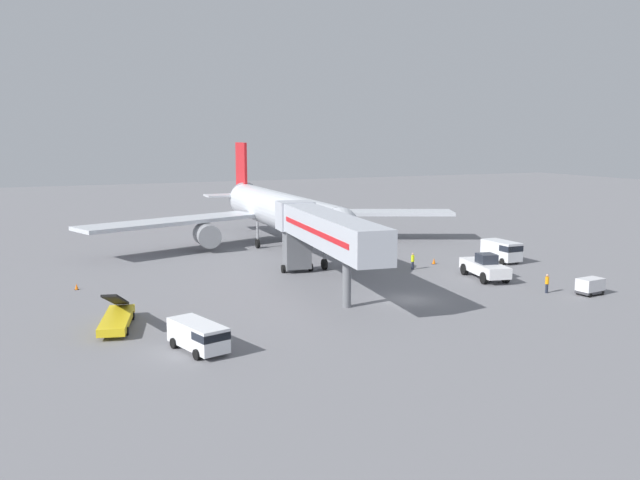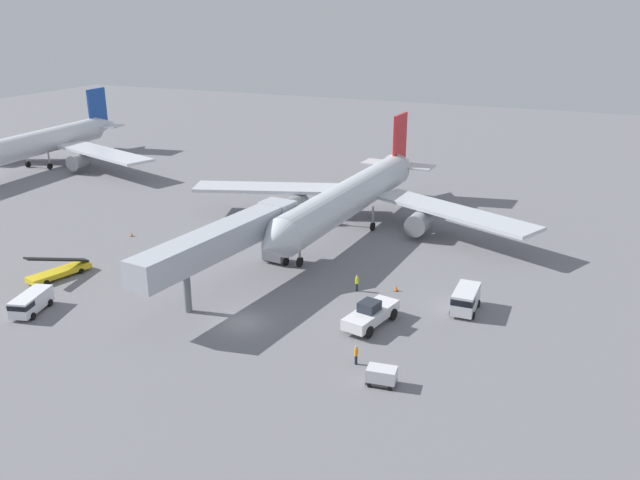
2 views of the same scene
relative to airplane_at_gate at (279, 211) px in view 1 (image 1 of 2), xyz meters
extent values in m
plane|color=slate|center=(0.37, -29.47, -4.45)|extent=(300.00, 300.00, 0.00)
cylinder|color=silver|center=(-0.07, -1.56, 0.14)|extent=(6.03, 34.19, 4.45)
cone|color=silver|center=(-0.96, -20.57, 0.14)|extent=(4.54, 4.23, 4.36)
cone|color=silver|center=(0.87, 18.56, 0.47)|extent=(4.51, 6.46, 4.22)
cube|color=red|center=(0.79, 17.00, 4.58)|extent=(0.59, 4.94, 7.11)
cube|color=silver|center=(3.44, 16.43, 0.69)|extent=(5.50, 3.83, 0.24)
cube|color=silver|center=(-1.89, 16.67, 0.69)|extent=(5.50, 3.83, 0.24)
cube|color=silver|center=(12.68, 1.18, -0.86)|extent=(22.56, 13.89, 0.44)
cube|color=silver|center=(-12.52, 2.35, -0.86)|extent=(22.92, 12.12, 0.44)
cylinder|color=gray|center=(8.79, -0.07, -2.51)|extent=(2.87, 3.65, 2.71)
cylinder|color=gray|center=(-8.75, 0.75, -2.51)|extent=(2.87, 3.65, 2.71)
cylinder|color=gray|center=(-0.69, -14.82, -2.55)|extent=(0.28, 0.28, 2.71)
cylinder|color=black|center=(-0.69, -14.82, -3.90)|extent=(0.40, 1.12, 1.10)
cylinder|color=gray|center=(2.58, 0.36, -2.55)|extent=(0.28, 0.28, 2.71)
cylinder|color=black|center=(2.58, 0.36, -3.90)|extent=(0.40, 1.12, 1.10)
cylinder|color=gray|center=(-2.53, 0.60, -2.55)|extent=(0.28, 0.28, 2.71)
cylinder|color=black|center=(-2.53, 0.60, -3.90)|extent=(0.40, 1.12, 1.10)
cube|color=#B2B7C1|center=(-4.97, -25.28, 1.19)|extent=(5.49, 21.25, 2.70)
cube|color=red|center=(-6.48, -25.10, 1.19)|extent=(2.15, 17.55, 0.44)
cube|color=#B2B7C1|center=(-3.65, -14.24, 1.19)|extent=(3.76, 3.19, 2.84)
cube|color=#232833|center=(-3.49, -12.95, 1.44)|extent=(3.31, 0.63, 0.90)
cube|color=slate|center=(-3.72, -14.84, -2.11)|extent=(2.75, 2.09, 3.89)
cylinder|color=black|center=(-5.13, -14.67, -4.05)|extent=(0.39, 0.83, 0.80)
cylinder|color=black|center=(-2.30, -15.01, -4.05)|extent=(0.39, 0.83, 0.80)
cylinder|color=slate|center=(-5.48, -29.46, -2.31)|extent=(0.70, 0.70, 4.29)
cube|color=white|center=(11.37, -25.21, -3.39)|extent=(3.55, 6.91, 1.02)
cube|color=#232833|center=(11.30, -25.53, -2.43)|extent=(1.91, 2.08, 0.90)
cylinder|color=black|center=(11.98, -27.52, -3.90)|extent=(0.62, 1.16, 1.10)
cylinder|color=black|center=(9.89, -27.09, -3.90)|extent=(0.62, 1.16, 1.10)
cylinder|color=black|center=(12.85, -23.33, -3.90)|extent=(0.62, 1.16, 1.10)
cylinder|color=black|center=(10.76, -22.89, -3.90)|extent=(0.62, 1.16, 1.10)
cube|color=yellow|center=(-23.00, -27.97, -3.88)|extent=(3.51, 7.03, 0.55)
cube|color=black|center=(-23.00, -27.97, -2.40)|extent=(2.71, 6.86, 2.35)
cylinder|color=black|center=(-22.66, -30.16, -4.15)|extent=(0.36, 0.64, 0.60)
cylinder|color=black|center=(-24.37, -29.72, -4.15)|extent=(0.36, 0.64, 0.60)
cylinder|color=black|center=(-21.63, -26.23, -4.15)|extent=(0.36, 0.64, 0.60)
cylinder|color=black|center=(-23.34, -25.78, -4.15)|extent=(0.36, 0.64, 0.60)
cube|color=white|center=(-19.03, -35.49, -3.38)|extent=(3.07, 5.14, 1.56)
cube|color=#1E232D|center=(-18.60, -37.07, -3.04)|extent=(2.24, 1.99, 0.50)
cylinder|color=black|center=(-17.77, -36.70, -4.11)|extent=(0.50, 0.74, 0.68)
cylinder|color=black|center=(-19.50, -37.17, -4.11)|extent=(0.50, 0.74, 0.68)
cylinder|color=black|center=(-18.55, -33.81, -4.11)|extent=(0.50, 0.74, 0.68)
cylinder|color=black|center=(-20.28, -34.29, -4.11)|extent=(0.50, 0.74, 0.68)
cube|color=silver|center=(18.61, -18.77, -3.17)|extent=(2.10, 4.60, 1.98)
cube|color=#1E232D|center=(18.64, -20.32, -2.74)|extent=(2.07, 1.50, 0.63)
cylinder|color=black|center=(19.60, -20.17, -4.11)|extent=(0.38, 0.69, 0.68)
cylinder|color=black|center=(17.67, -20.21, -4.11)|extent=(0.38, 0.69, 0.68)
cylinder|color=black|center=(19.55, -17.34, -4.11)|extent=(0.38, 0.69, 0.68)
cylinder|color=black|center=(17.62, -17.38, -4.11)|extent=(0.38, 0.69, 0.68)
cube|color=#38383D|center=(15.47, -34.33, -4.16)|extent=(2.40, 1.66, 0.22)
cube|color=silver|center=(15.47, -34.33, -3.53)|extent=(2.40, 1.66, 1.05)
cylinder|color=black|center=(14.77, -35.06, -4.27)|extent=(0.37, 0.16, 0.36)
cylinder|color=black|center=(14.61, -33.78, -4.27)|extent=(0.37, 0.16, 0.36)
cylinder|color=black|center=(16.33, -34.87, -4.27)|extent=(0.37, 0.16, 0.36)
cylinder|color=black|center=(16.17, -33.59, -4.27)|extent=(0.37, 0.16, 0.36)
cylinder|color=#1E2333|center=(7.51, -18.56, -4.04)|extent=(0.34, 0.34, 0.83)
cylinder|color=#D8EA19|center=(7.51, -18.56, -3.29)|extent=(0.45, 0.45, 0.66)
sphere|color=tan|center=(7.51, -18.56, -2.84)|extent=(0.22, 0.22, 0.22)
cylinder|color=#1E2333|center=(12.59, -32.23, -4.05)|extent=(0.31, 0.31, 0.80)
cylinder|color=orange|center=(12.59, -32.23, -3.33)|extent=(0.42, 0.42, 0.63)
sphere|color=tan|center=(12.59, -32.23, -2.89)|extent=(0.22, 0.22, 0.22)
cube|color=black|center=(11.19, -16.95, -4.44)|extent=(0.42, 0.42, 0.03)
cone|color=orange|center=(11.19, -16.95, -4.12)|extent=(0.36, 0.36, 0.62)
cube|color=black|center=(-24.58, -14.07, -4.44)|extent=(0.36, 0.36, 0.03)
cone|color=orange|center=(-24.58, -14.07, -4.16)|extent=(0.30, 0.30, 0.52)
camera|label=1|loc=(-28.97, -76.24, 9.06)|focal=37.85mm
camera|label=2|loc=(28.67, -76.20, 22.86)|focal=36.79mm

